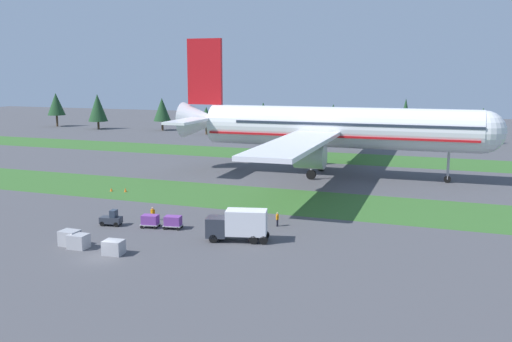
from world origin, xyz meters
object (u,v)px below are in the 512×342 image
object	(u,v)px
cargo_dolly_second	(173,221)
taxiway_marker_0	(125,190)
uld_container_1	(78,241)
ground_crew_marshaller	(277,219)
ground_crew_loader	(153,213)
catering_truck	(238,224)
cargo_dolly_lead	(150,220)
uld_container_0	(70,238)
baggage_tug	(111,219)
taxiway_marker_1	(111,190)
uld_container_2	(114,247)
airliner	(332,127)

from	to	relation	value
cargo_dolly_second	taxiway_marker_0	distance (m)	23.63
cargo_dolly_second	uld_container_1	bearing A→B (deg)	140.91
ground_crew_marshaller	ground_crew_loader	world-z (taller)	same
catering_truck	ground_crew_loader	xyz separation A→B (m)	(-13.53, 4.53, -1.01)
cargo_dolly_lead	uld_container_0	distance (m)	10.36
ground_crew_loader	cargo_dolly_lead	bearing A→B (deg)	-87.90
baggage_tug	uld_container_1	distance (m)	9.21
catering_truck	taxiway_marker_0	world-z (taller)	catering_truck
baggage_tug	taxiway_marker_1	size ratio (longest dim) A/B	5.05
ground_crew_marshaller	uld_container_0	xyz separation A→B (m)	(-18.91, -15.12, -0.11)
ground_crew_loader	uld_container_0	bearing A→B (deg)	-127.05
uld_container_0	uld_container_1	xyz separation A→B (m)	(1.54, -0.52, -0.06)
cargo_dolly_second	baggage_tug	bearing A→B (deg)	90.00
catering_truck	uld_container_2	size ratio (longest dim) A/B	3.65
cargo_dolly_second	ground_crew_marshaller	distance (m)	12.68
baggage_tug	taxiway_marker_1	distance (m)	20.78
cargo_dolly_lead	taxiway_marker_0	size ratio (longest dim) A/B	3.72
baggage_tug	taxiway_marker_1	world-z (taller)	baggage_tug
baggage_tug	uld_container_2	world-z (taller)	baggage_tug
baggage_tug	airliner	bearing A→B (deg)	-32.66
uld_container_1	taxiway_marker_0	xyz separation A→B (m)	(-11.30, 26.53, -0.45)
taxiway_marker_0	uld_container_2	bearing A→B (deg)	-59.29
ground_crew_loader	uld_container_2	bearing A→B (deg)	-99.53
airliner	baggage_tug	world-z (taller)	airliner
uld_container_1	uld_container_2	size ratio (longest dim) A/B	1.00
taxiway_marker_1	catering_truck	bearing A→B (deg)	-31.79
airliner	taxiway_marker_1	distance (m)	39.84
baggage_tug	uld_container_0	bearing A→B (deg)	173.34
uld_container_0	taxiway_marker_1	world-z (taller)	uld_container_0
baggage_tug	uld_container_1	bearing A→B (deg)	-177.22
catering_truck	taxiway_marker_1	world-z (taller)	catering_truck
airliner	cargo_dolly_lead	xyz separation A→B (m)	(-13.12, -41.34, -8.00)
catering_truck	uld_container_2	distance (m)	13.67
baggage_tug	uld_container_0	distance (m)	8.49
uld_container_0	uld_container_2	xyz separation A→B (m)	(6.27, -0.98, -0.08)
cargo_dolly_lead	ground_crew_marshaller	world-z (taller)	ground_crew_marshaller
ground_crew_marshaller	uld_container_2	world-z (taller)	ground_crew_marshaller
ground_crew_loader	catering_truck	bearing A→B (deg)	-41.28
ground_crew_loader	uld_container_1	distance (m)	12.96
uld_container_1	taxiway_marker_1	distance (m)	29.52
ground_crew_loader	uld_container_1	size ratio (longest dim) A/B	0.87
uld_container_0	uld_container_2	size ratio (longest dim) A/B	1.00
airliner	ground_crew_marshaller	world-z (taller)	airliner
ground_crew_loader	uld_container_1	xyz separation A→B (m)	(-1.60, -12.86, -0.17)
airliner	uld_container_2	xyz separation A→B (m)	(-11.39, -51.63, -8.17)
uld_container_1	taxiway_marker_1	xyz separation A→B (m)	(-13.66, 26.17, -0.50)
catering_truck	uld_container_1	size ratio (longest dim) A/B	3.65
cargo_dolly_lead	uld_container_0	size ratio (longest dim) A/B	1.21
baggage_tug	cargo_dolly_second	world-z (taller)	baggage_tug
cargo_dolly_second	taxiway_marker_0	bearing A→B (deg)	37.15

